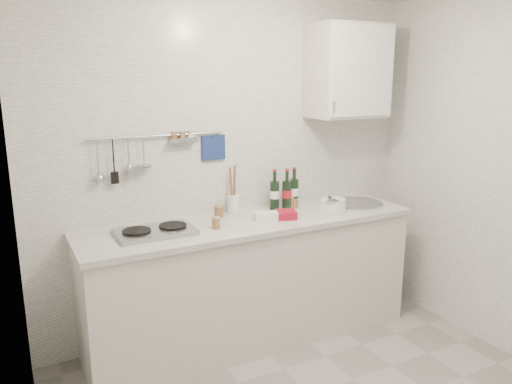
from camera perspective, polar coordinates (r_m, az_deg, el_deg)
back_wall at (r=3.74m, az=-2.67°, el=2.86°), size 3.00×0.02×2.50m
wall_left at (r=2.05m, az=-24.77°, el=-7.30°), size 0.02×2.80×2.50m
counter at (r=3.72m, az=-0.46°, el=-10.34°), size 2.44×0.64×0.96m
wall_rail at (r=3.47m, az=-11.44°, el=4.74°), size 0.98×0.09×0.34m
wall_cabinet at (r=3.99m, az=10.49°, el=13.42°), size 0.60×0.38×0.70m
plate_stack_hob at (r=3.31m, az=-12.50°, el=-4.47°), size 0.27×0.27×0.02m
plate_stack_sink at (r=3.82m, az=8.66°, el=-1.48°), size 0.24×0.23×0.09m
wine_bottles at (r=3.81m, az=3.36°, el=0.36°), size 0.25×0.11×0.31m
butter_dish at (r=3.54m, az=1.34°, el=-2.74°), size 0.20×0.14×0.05m
strawberry_punnet at (r=3.58m, az=3.47°, el=-2.58°), size 0.17×0.17×0.06m
utensil_crock at (r=3.70m, az=-2.60°, el=-1.10°), size 0.09×0.09×0.37m
jar_a at (r=3.61m, az=-4.29°, el=-2.18°), size 0.07×0.07×0.09m
jar_b at (r=3.87m, az=4.44°, el=-1.24°), size 0.06×0.06×0.07m
jar_c at (r=3.85m, az=3.86°, el=-1.12°), size 0.07×0.07×0.10m
jar_d at (r=3.35m, az=-4.60°, el=-3.51°), size 0.06×0.06×0.08m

